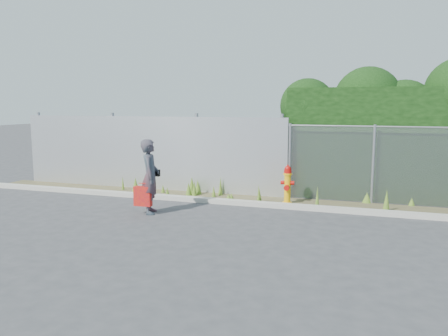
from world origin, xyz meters
The scene contains 10 objects.
ground centered at (0.00, 0.00, 0.00)m, with size 80.00×80.00×0.00m, color #3B3B3D.
curb centered at (0.00, 1.80, 0.06)m, with size 16.00×0.22×0.12m, color #A6A396.
weed_strip centered at (0.81, 2.46, 0.12)m, with size 16.00×1.33×0.55m.
corrugated_fence centered at (-3.25, 3.01, 1.10)m, with size 8.50×0.21×2.30m.
chainlink_fence centered at (4.25, 3.00, 1.03)m, with size 6.50×0.07×2.05m.
hedge centered at (4.49, 4.03, 2.09)m, with size 7.61×2.13×3.77m.
fire_hydrant centered at (1.13, 2.26, 0.50)m, with size 0.35×0.31×1.03m.
woman centered at (-1.78, 0.34, 0.88)m, with size 0.64×0.42×1.75m, color #105965.
red_tote_bag centered at (-1.88, 0.16, 0.44)m, with size 0.41×0.15×0.54m.
black_shoulder_bag centered at (-1.75, 0.55, 0.93)m, with size 0.21×0.09×0.16m.
Camera 1 is at (3.02, -8.71, 2.55)m, focal length 35.00 mm.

